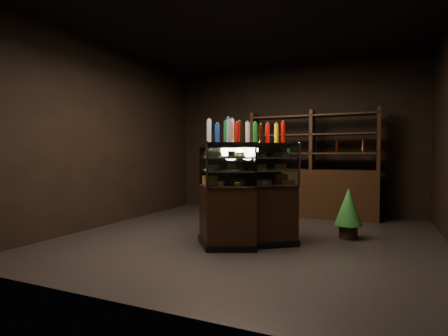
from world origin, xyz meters
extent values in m
plane|color=black|center=(0.00, 0.00, 0.00)|extent=(5.00, 5.00, 0.00)
cube|color=black|center=(0.00, 2.50, 1.50)|extent=(5.00, 0.02, 3.00)
cube|color=black|center=(0.00, -2.50, 1.50)|extent=(5.00, 0.02, 3.00)
cube|color=black|center=(-2.50, 0.00, 1.50)|extent=(0.02, 5.00, 3.00)
cube|color=black|center=(0.00, 0.00, 3.00)|extent=(5.00, 5.00, 0.02)
cube|color=black|center=(0.08, -0.36, 0.39)|extent=(1.30, 1.18, 0.77)
cube|color=black|center=(0.08, -0.36, 0.04)|extent=(1.34, 1.22, 0.08)
cube|color=black|center=(0.08, -0.36, 1.29)|extent=(1.30, 1.18, 0.06)
cube|color=silver|center=(0.08, -0.36, 0.78)|extent=(1.23, 1.11, 0.02)
cube|color=silver|center=(0.08, -0.36, 0.96)|extent=(1.23, 1.11, 0.02)
cube|color=silver|center=(0.08, -0.36, 1.13)|extent=(1.23, 1.11, 0.02)
cube|color=white|center=(0.26, -0.60, 1.05)|extent=(0.95, 0.71, 0.55)
cylinder|color=silver|center=(0.73, -0.24, 1.05)|extent=(0.03, 0.03, 0.57)
cylinder|color=silver|center=(-0.22, -0.95, 1.05)|extent=(0.03, 0.03, 0.57)
cube|color=black|center=(-0.19, -0.29, 0.39)|extent=(1.02, 1.32, 0.77)
cube|color=black|center=(-0.19, -0.29, 0.04)|extent=(1.05, 1.36, 0.08)
cube|color=black|center=(-0.19, -0.29, 1.29)|extent=(1.02, 1.32, 0.06)
cube|color=silver|center=(-0.19, -0.29, 0.78)|extent=(0.96, 1.26, 0.02)
cube|color=silver|center=(-0.19, -0.29, 0.96)|extent=(0.96, 1.26, 0.02)
cube|color=silver|center=(-0.19, -0.29, 1.13)|extent=(0.96, 1.26, 0.02)
cube|color=white|center=(-0.47, -0.41, 1.05)|extent=(0.49, 1.08, 0.55)
cylinder|color=silver|center=(-0.22, -0.95, 1.05)|extent=(0.03, 0.03, 0.57)
cylinder|color=silver|center=(-0.70, 0.13, 1.05)|extent=(0.03, 0.03, 0.57)
cube|color=gold|center=(-0.30, -0.68, 0.82)|extent=(0.20, 0.18, 0.06)
cube|color=gold|center=(-0.04, -0.48, 0.82)|extent=(0.20, 0.18, 0.06)
cube|color=gold|center=(0.23, -0.28, 0.82)|extent=(0.20, 0.18, 0.06)
cube|color=gold|center=(0.49, -0.08, 0.82)|extent=(0.20, 0.18, 0.06)
cylinder|color=white|center=(-0.28, -0.63, 0.98)|extent=(0.24, 0.24, 0.01)
cube|color=gold|center=(-0.28, -0.63, 1.02)|extent=(0.19, 0.17, 0.05)
cylinder|color=white|center=(-0.04, -0.45, 0.98)|extent=(0.24, 0.24, 0.01)
cube|color=gold|center=(-0.04, -0.45, 1.02)|extent=(0.19, 0.17, 0.05)
cylinder|color=white|center=(0.20, -0.27, 0.98)|extent=(0.24, 0.24, 0.01)
cube|color=gold|center=(0.20, -0.27, 1.02)|extent=(0.19, 0.17, 0.05)
cylinder|color=white|center=(0.44, -0.09, 0.98)|extent=(0.24, 0.24, 0.01)
cube|color=gold|center=(0.44, -0.09, 1.02)|extent=(0.19, 0.17, 0.05)
cylinder|color=white|center=(-0.28, -0.63, 1.15)|extent=(0.24, 0.24, 0.02)
cube|color=gold|center=(-0.28, -0.63, 1.18)|extent=(0.19, 0.17, 0.05)
cylinder|color=white|center=(-0.04, -0.45, 1.15)|extent=(0.24, 0.24, 0.02)
cube|color=gold|center=(-0.04, -0.45, 1.18)|extent=(0.19, 0.17, 0.05)
cylinder|color=white|center=(0.20, -0.27, 1.15)|extent=(0.24, 0.24, 0.02)
cube|color=gold|center=(0.20, -0.27, 1.18)|extent=(0.19, 0.17, 0.05)
cylinder|color=white|center=(0.44, -0.09, 1.15)|extent=(0.24, 0.24, 0.02)
cube|color=gold|center=(0.44, -0.09, 1.18)|extent=(0.19, 0.17, 0.05)
cube|color=gold|center=(-0.42, 0.15, 0.82)|extent=(0.16, 0.20, 0.06)
cube|color=gold|center=(-0.28, -0.15, 0.82)|extent=(0.16, 0.20, 0.06)
cube|color=gold|center=(-0.15, -0.45, 0.82)|extent=(0.16, 0.20, 0.06)
cube|color=gold|center=(-0.01, -0.75, 0.82)|extent=(0.16, 0.20, 0.06)
cylinder|color=white|center=(-0.37, 0.12, 0.98)|extent=(0.24, 0.24, 0.01)
cube|color=gold|center=(-0.37, 0.12, 1.02)|extent=(0.15, 0.19, 0.05)
cylinder|color=white|center=(-0.25, -0.15, 0.98)|extent=(0.24, 0.24, 0.01)
cube|color=gold|center=(-0.25, -0.15, 1.02)|extent=(0.15, 0.19, 0.05)
cylinder|color=white|center=(-0.13, -0.43, 0.98)|extent=(0.24, 0.24, 0.01)
cube|color=gold|center=(-0.13, -0.43, 1.02)|extent=(0.15, 0.19, 0.05)
cylinder|color=white|center=(-0.01, -0.70, 0.98)|extent=(0.24, 0.24, 0.01)
cube|color=gold|center=(-0.01, -0.70, 1.02)|extent=(0.15, 0.19, 0.05)
cylinder|color=white|center=(-0.37, 0.12, 1.15)|extent=(0.24, 0.24, 0.02)
cube|color=gold|center=(-0.37, 0.12, 1.18)|extent=(0.15, 0.19, 0.05)
cylinder|color=white|center=(-0.25, -0.15, 1.15)|extent=(0.24, 0.24, 0.02)
cube|color=gold|center=(-0.25, -0.15, 1.18)|extent=(0.15, 0.19, 0.05)
cylinder|color=white|center=(-0.13, -0.43, 1.15)|extent=(0.24, 0.24, 0.02)
cube|color=gold|center=(-0.13, -0.43, 1.18)|extent=(0.15, 0.19, 0.05)
cylinder|color=white|center=(-0.01, -0.70, 1.15)|extent=(0.24, 0.24, 0.02)
cube|color=gold|center=(-0.01, -0.70, 1.18)|extent=(0.15, 0.19, 0.05)
cylinder|color=yellow|center=(-0.32, -0.66, 1.46)|extent=(0.06, 0.06, 0.28)
cylinder|color=silver|center=(-0.32, -0.66, 1.61)|extent=(0.03, 0.03, 0.02)
cylinder|color=#B20C0A|center=(-0.24, -0.60, 1.46)|extent=(0.06, 0.06, 0.28)
cylinder|color=silver|center=(-0.24, -0.60, 1.61)|extent=(0.03, 0.03, 0.02)
cylinder|color=black|center=(-0.16, -0.54, 1.46)|extent=(0.06, 0.06, 0.28)
cylinder|color=silver|center=(-0.16, -0.54, 1.61)|extent=(0.03, 0.03, 0.02)
cylinder|color=#147223|center=(-0.08, -0.48, 1.46)|extent=(0.06, 0.06, 0.28)
cylinder|color=silver|center=(-0.08, -0.48, 1.61)|extent=(0.03, 0.03, 0.02)
cylinder|color=silver|center=(0.00, -0.42, 1.46)|extent=(0.06, 0.06, 0.28)
cylinder|color=silver|center=(0.00, -0.42, 1.61)|extent=(0.03, 0.03, 0.02)
cylinder|color=#D8590A|center=(0.08, -0.36, 1.46)|extent=(0.06, 0.06, 0.28)
cylinder|color=silver|center=(0.08, -0.36, 1.61)|extent=(0.03, 0.03, 0.02)
cylinder|color=#0F38B2|center=(0.16, -0.30, 1.46)|extent=(0.06, 0.06, 0.28)
cylinder|color=silver|center=(0.16, -0.30, 1.61)|extent=(0.03, 0.03, 0.02)
cylinder|color=yellow|center=(0.24, -0.24, 1.46)|extent=(0.06, 0.06, 0.28)
cylinder|color=silver|center=(0.24, -0.24, 1.61)|extent=(0.03, 0.03, 0.02)
cylinder|color=#B20C0A|center=(0.31, -0.18, 1.46)|extent=(0.06, 0.06, 0.28)
cylinder|color=silver|center=(0.31, -0.18, 1.61)|extent=(0.03, 0.03, 0.02)
cylinder|color=black|center=(0.39, -0.12, 1.46)|extent=(0.06, 0.06, 0.28)
cylinder|color=silver|center=(0.39, -0.12, 1.61)|extent=(0.03, 0.03, 0.02)
cylinder|color=#147223|center=(0.47, -0.06, 1.46)|extent=(0.06, 0.06, 0.28)
cylinder|color=silver|center=(0.47, -0.06, 1.61)|extent=(0.03, 0.03, 0.02)
cylinder|color=yellow|center=(-0.39, 0.16, 1.46)|extent=(0.06, 0.06, 0.28)
cylinder|color=silver|center=(-0.39, 0.16, 1.61)|extent=(0.03, 0.03, 0.02)
cylinder|color=#B20C0A|center=(-0.35, 0.07, 1.46)|extent=(0.06, 0.06, 0.28)
cylinder|color=silver|center=(-0.35, 0.07, 1.61)|extent=(0.03, 0.03, 0.02)
cylinder|color=black|center=(-0.31, -0.02, 1.46)|extent=(0.06, 0.06, 0.28)
cylinder|color=silver|center=(-0.31, -0.02, 1.61)|extent=(0.03, 0.03, 0.02)
cylinder|color=#147223|center=(-0.27, -0.11, 1.46)|extent=(0.06, 0.06, 0.28)
cylinder|color=silver|center=(-0.27, -0.11, 1.61)|extent=(0.03, 0.03, 0.02)
cylinder|color=silver|center=(-0.23, -0.20, 1.46)|extent=(0.06, 0.06, 0.28)
cylinder|color=silver|center=(-0.23, -0.20, 1.61)|extent=(0.03, 0.03, 0.02)
cylinder|color=#D8590A|center=(-0.19, -0.29, 1.46)|extent=(0.06, 0.06, 0.28)
cylinder|color=silver|center=(-0.19, -0.29, 1.61)|extent=(0.03, 0.03, 0.02)
cylinder|color=#0F38B2|center=(-0.15, -0.38, 1.46)|extent=(0.06, 0.06, 0.28)
cylinder|color=silver|center=(-0.15, -0.38, 1.61)|extent=(0.03, 0.03, 0.02)
cylinder|color=yellow|center=(-0.11, -0.47, 1.46)|extent=(0.06, 0.06, 0.28)
cylinder|color=silver|center=(-0.11, -0.47, 1.61)|extent=(0.03, 0.03, 0.02)
cylinder|color=#B20C0A|center=(-0.07, -0.56, 1.46)|extent=(0.06, 0.06, 0.28)
cylinder|color=silver|center=(-0.07, -0.56, 1.61)|extent=(0.03, 0.03, 0.02)
cylinder|color=black|center=(-0.03, -0.65, 1.46)|extent=(0.06, 0.06, 0.28)
cylinder|color=silver|center=(-0.03, -0.65, 1.61)|extent=(0.03, 0.03, 0.02)
cylinder|color=#147223|center=(0.01, -0.74, 1.46)|extent=(0.06, 0.06, 0.28)
cylinder|color=silver|center=(0.01, -0.74, 1.61)|extent=(0.03, 0.03, 0.02)
cylinder|color=black|center=(1.26, 0.49, 0.09)|extent=(0.25, 0.25, 0.19)
cone|color=#164F1C|center=(1.26, 0.49, 0.45)|extent=(0.38, 0.38, 0.52)
cone|color=#164F1C|center=(1.26, 0.49, 0.62)|extent=(0.29, 0.29, 0.37)
cube|color=black|center=(0.49, 2.05, 0.45)|extent=(2.35, 0.43, 0.90)
cube|color=black|center=(-0.65, 2.05, 1.45)|extent=(0.06, 0.38, 1.10)
cube|color=black|center=(0.49, 2.05, 1.45)|extent=(0.06, 0.38, 1.10)
cube|color=black|center=(1.64, 2.05, 1.45)|extent=(0.06, 0.38, 1.10)
cube|color=black|center=(0.49, 2.05, 1.20)|extent=(2.30, 0.38, 0.03)
cube|color=black|center=(0.49, 2.05, 1.55)|extent=(2.30, 0.38, 0.03)
cube|color=black|center=(0.49, 2.05, 1.90)|extent=(2.30, 0.38, 0.03)
cylinder|color=yellow|center=(-0.40, 2.05, 1.32)|extent=(0.06, 0.06, 0.22)
cylinder|color=#B20C0A|center=(0.05, 2.05, 1.32)|extent=(0.06, 0.06, 0.22)
cylinder|color=black|center=(0.49, 2.05, 1.32)|extent=(0.06, 0.06, 0.22)
cylinder|color=#147223|center=(0.94, 2.05, 1.32)|extent=(0.06, 0.06, 0.22)
cylinder|color=silver|center=(1.39, 2.05, 1.32)|extent=(0.06, 0.06, 0.22)
camera|label=1|loc=(1.63, -4.64, 1.16)|focal=28.00mm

